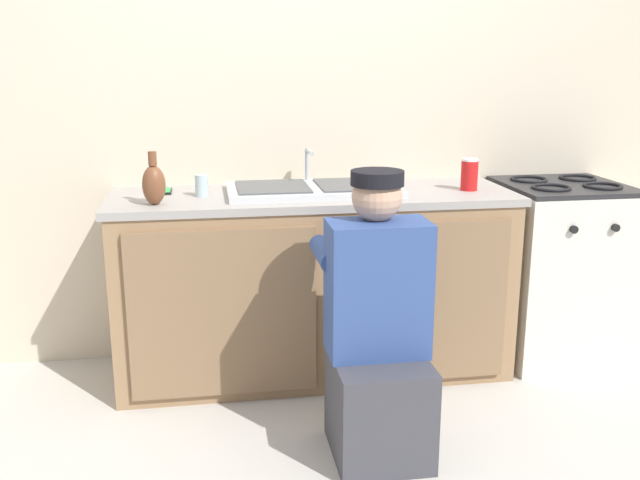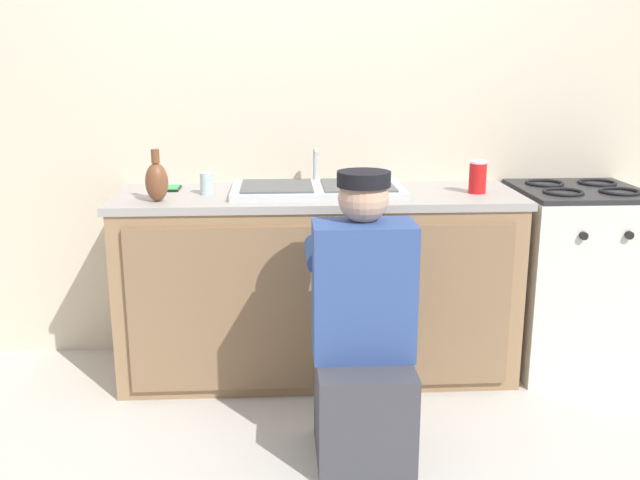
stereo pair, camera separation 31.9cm
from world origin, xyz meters
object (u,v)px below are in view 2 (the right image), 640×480
at_px(vase_decorative, 157,181).
at_px(water_glass, 207,184).
at_px(cell_phone, 173,188).
at_px(plumber_person, 363,342).
at_px(stove_range, 572,277).
at_px(soda_cup_red, 478,177).
at_px(sink_double_basin, 318,189).

distance_m(vase_decorative, water_glass, 0.26).
bearing_deg(cell_phone, water_glass, -36.32).
distance_m(plumber_person, cell_phone, 1.29).
bearing_deg(water_glass, cell_phone, 143.68).
bearing_deg(stove_range, vase_decorative, -175.29).
distance_m(cell_phone, soda_cup_red, 1.45).
relative_size(plumber_person, soda_cup_red, 7.26).
height_order(vase_decorative, water_glass, vase_decorative).
xyz_separation_m(sink_double_basin, cell_phone, (-0.69, 0.12, -0.01)).
bearing_deg(water_glass, plumber_person, -50.00).
height_order(plumber_person, soda_cup_red, plumber_person).
bearing_deg(cell_phone, plumber_person, -47.56).
height_order(stove_range, plumber_person, plumber_person).
height_order(sink_double_basin, plumber_person, plumber_person).
distance_m(cell_phone, water_glass, 0.22).
distance_m(sink_double_basin, cell_phone, 0.70).
xyz_separation_m(water_glass, soda_cup_red, (1.26, -0.05, 0.03)).
bearing_deg(water_glass, stove_range, 0.26).
bearing_deg(cell_phone, stove_range, -3.56).
xyz_separation_m(sink_double_basin, plumber_person, (0.13, -0.78, -0.45)).
height_order(sink_double_basin, cell_phone, sink_double_basin).
relative_size(plumber_person, water_glass, 11.04).
bearing_deg(soda_cup_red, vase_decorative, -175.71).
relative_size(stove_range, plumber_person, 0.83).
height_order(stove_range, cell_phone, stove_range).
height_order(sink_double_basin, soda_cup_red, sink_double_basin).
xyz_separation_m(sink_double_basin, soda_cup_red, (0.74, -0.06, 0.06)).
height_order(water_glass, soda_cup_red, soda_cup_red).
xyz_separation_m(cell_phone, soda_cup_red, (1.44, -0.18, 0.07)).
relative_size(vase_decorative, water_glass, 2.30).
xyz_separation_m(plumber_person, vase_decorative, (-0.85, 0.61, 0.52)).
relative_size(stove_range, vase_decorative, 3.97).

